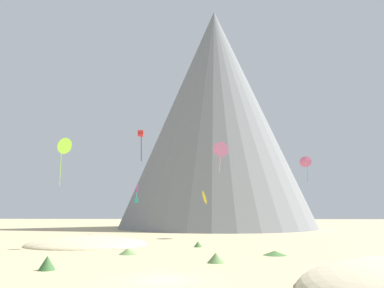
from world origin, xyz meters
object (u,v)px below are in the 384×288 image
at_px(bush_near_left, 275,253).
at_px(kite_yellow_low, 204,198).
at_px(bush_ridge_crest, 47,263).
at_px(kite_teal_low, 136,201).
at_px(bush_scatter_east, 128,251).
at_px(bush_low_patch, 198,244).
at_px(rock_massif, 221,124).
at_px(kite_magenta_low, 137,190).
at_px(kite_lime_low, 64,146).
at_px(kite_rainbow_low, 305,162).
at_px(bush_far_left, 216,258).
at_px(kite_red_mid, 141,134).
at_px(kite_pink_low, 221,150).

bearing_deg(bush_near_left, kite_yellow_low, 107.96).
xyz_separation_m(bush_ridge_crest, kite_teal_low, (-0.03, 33.28, 5.71)).
distance_m(bush_scatter_east, bush_low_patch, 11.05).
height_order(bush_ridge_crest, rock_massif, rock_massif).
bearing_deg(kite_magenta_low, kite_teal_low, -159.75).
bearing_deg(kite_lime_low, bush_scatter_east, 92.35).
distance_m(kite_teal_low, kite_rainbow_low, 29.96).
relative_size(bush_low_patch, kite_magenta_low, 0.34).
bearing_deg(bush_scatter_east, kite_rainbow_low, 44.50).
distance_m(bush_far_left, kite_red_mid, 21.69).
distance_m(kite_yellow_low, kite_lime_low, 25.93).
bearing_deg(bush_low_patch, bush_far_left, -81.74).
distance_m(bush_far_left, rock_massif, 76.24).
bearing_deg(bush_far_left, kite_yellow_low, 93.11).
height_order(bush_low_patch, kite_red_mid, kite_red_mid).
height_order(kite_teal_low, kite_magenta_low, kite_magenta_low).
bearing_deg(kite_teal_low, kite_lime_low, -47.77).
xyz_separation_m(bush_low_patch, kite_magenta_low, (-13.55, 26.91, 8.48)).
xyz_separation_m(rock_massif, kite_lime_low, (-21.54, -58.89, -16.80)).
bearing_deg(bush_near_left, bush_far_left, -135.40).
bearing_deg(bush_scatter_east, kite_pink_low, 36.93).
xyz_separation_m(bush_far_left, kite_pink_low, (0.92, 13.59, 11.89)).
bearing_deg(kite_yellow_low, bush_scatter_east, -30.13).
distance_m(bush_scatter_east, bush_near_left, 15.27).
bearing_deg(bush_ridge_crest, kite_yellow_low, 71.82).
height_order(bush_low_patch, kite_teal_low, kite_teal_low).
bearing_deg(bush_far_left, kite_magenta_low, 110.70).
bearing_deg(rock_massif, bush_low_patch, -94.68).
relative_size(kite_teal_low, kite_magenta_low, 0.23).
distance_m(bush_far_left, kite_rainbow_low, 36.94).
bearing_deg(kite_teal_low, bush_low_patch, 9.79).
distance_m(bush_near_left, bush_far_left, 8.58).
distance_m(kite_yellow_low, kite_rainbow_low, 18.77).
height_order(bush_far_left, rock_massif, rock_massif).
relative_size(kite_yellow_low, kite_lime_low, 0.40).
bearing_deg(kite_pink_low, bush_ridge_crest, 48.89).
distance_m(bush_far_left, kite_lime_low, 25.42).
height_order(bush_low_patch, kite_pink_low, kite_pink_low).
bearing_deg(bush_near_left, bush_scatter_east, -179.97).
xyz_separation_m(kite_teal_low, kite_magenta_low, (-2.62, 12.91, 2.59)).
xyz_separation_m(kite_yellow_low, kite_lime_low, (-17.43, -18.28, 5.83)).
xyz_separation_m(bush_ridge_crest, kite_lime_low, (-6.06, 16.35, 12.08)).
bearing_deg(kite_lime_low, kite_pink_low, 127.49).
relative_size(bush_far_left, kite_yellow_low, 0.64).
xyz_separation_m(rock_massif, kite_red_mid, (-12.06, -57.00, -14.95)).
relative_size(bush_far_left, kite_rainbow_low, 0.35).
height_order(bush_ridge_crest, bush_low_patch, bush_ridge_crest).
distance_m(bush_low_patch, bush_near_left, 11.81).
bearing_deg(bush_ridge_crest, kite_teal_low, 90.05).
height_order(kite_teal_low, kite_rainbow_low, kite_rainbow_low).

